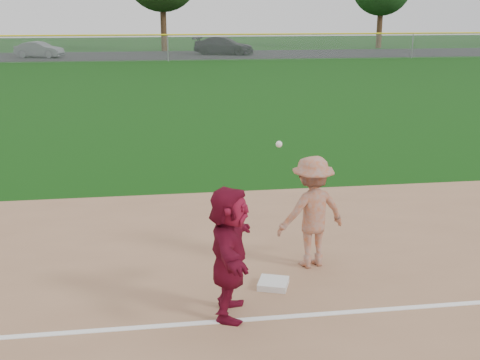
{
  "coord_description": "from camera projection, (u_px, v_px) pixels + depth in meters",
  "views": [
    {
      "loc": [
        -1.38,
        -7.89,
        4.03
      ],
      "look_at": [
        0.0,
        1.5,
        1.3
      ],
      "focal_mm": 45.0,
      "sensor_mm": 36.0,
      "label": 1
    }
  ],
  "objects": [
    {
      "name": "ground",
      "position": [
        255.0,
        293.0,
        8.81
      ],
      "size": [
        160.0,
        160.0,
        0.0
      ],
      "primitive_type": "plane",
      "color": "#0F3B0B",
      "rests_on": "ground"
    },
    {
      "name": "foul_line",
      "position": [
        265.0,
        318.0,
        8.05
      ],
      "size": [
        60.0,
        0.1,
        0.01
      ],
      "primitive_type": "cube",
      "color": "white",
      "rests_on": "infield_dirt"
    },
    {
      "name": "parking_asphalt",
      "position": [
        166.0,
        55.0,
        52.55
      ],
      "size": [
        120.0,
        10.0,
        0.01
      ],
      "primitive_type": "cube",
      "color": "black",
      "rests_on": "ground"
    },
    {
      "name": "first_base",
      "position": [
        273.0,
        284.0,
        8.96
      ],
      "size": [
        0.55,
        0.55,
        0.1
      ],
      "primitive_type": "cube",
      "rotation": [
        0.0,
        0.0,
        -0.35
      ],
      "color": "silver",
      "rests_on": "infield_dirt"
    },
    {
      "name": "base_runner",
      "position": [
        229.0,
        252.0,
        7.93
      ],
      "size": [
        0.82,
        1.75,
        1.81
      ],
      "primitive_type": "imported",
      "rotation": [
        0.0,
        0.0,
        1.4
      ],
      "color": "maroon",
      "rests_on": "infield_dirt"
    },
    {
      "name": "car_mid",
      "position": [
        39.0,
        50.0,
        49.76
      ],
      "size": [
        4.18,
        2.56,
        1.3
      ],
      "primitive_type": "imported",
      "rotation": [
        0.0,
        0.0,
        1.25
      ],
      "color": "slate",
      "rests_on": "parking_asphalt"
    },
    {
      "name": "car_right",
      "position": [
        224.0,
        46.0,
        52.94
      ],
      "size": [
        5.72,
        4.15,
        1.54
      ],
      "primitive_type": "imported",
      "rotation": [
        0.0,
        0.0,
        1.15
      ],
      "color": "black",
      "rests_on": "parking_asphalt"
    },
    {
      "name": "first_base_play",
      "position": [
        312.0,
        212.0,
        9.5
      ],
      "size": [
        1.37,
        1.08,
        2.19
      ],
      "color": "gray",
      "rests_on": "infield_dirt"
    },
    {
      "name": "outfield_fence",
      "position": [
        167.0,
        35.0,
        46.3
      ],
      "size": [
        110.0,
        0.12,
        110.0
      ],
      "color": "#999EA0",
      "rests_on": "ground"
    }
  ]
}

